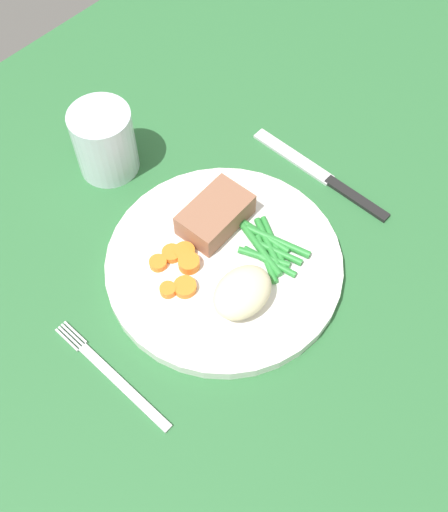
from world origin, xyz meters
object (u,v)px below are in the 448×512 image
Objects in this scene: meat_portion at (218,212)px; fork at (113,376)px; water_glass at (105,145)px; dinner_plate at (224,264)px; knife at (323,176)px.

fork is (-21.03, -4.48, -2.96)cm from meat_portion.
meat_portion is 0.94× the size of water_glass.
dinner_plate is 21.19cm from water_glass.
knife is (18.13, -0.29, -0.60)cm from dinner_plate.
knife reaches higher than fork.
knife is at bearing -51.77° from water_glass.
dinner_plate is 1.31× the size of knife.
meat_portion is (3.62, 4.23, 2.36)cm from dinner_plate.
dinner_plate is 3.00× the size of water_glass.
water_glass reaches higher than dinner_plate.
dinner_plate is at bearing -93.88° from water_glass.
fork is (-17.41, -0.26, -0.60)cm from dinner_plate.
dinner_plate is at bearing -179.51° from knife.
fork is 35.54cm from knife.
water_glass is at bearing 48.85° from fork.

